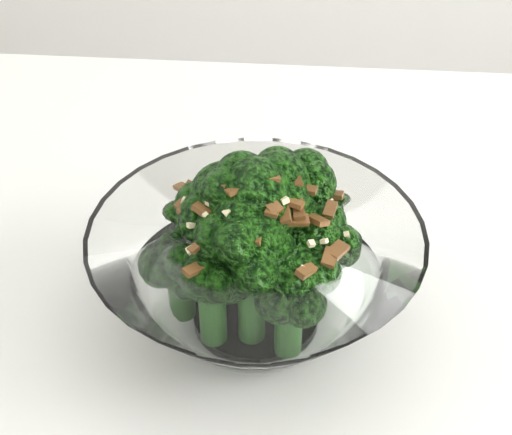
# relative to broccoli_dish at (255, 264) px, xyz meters

# --- Properties ---
(broccoli_dish) EXTENTS (0.20, 0.20, 0.13)m
(broccoli_dish) POSITION_rel_broccoli_dish_xyz_m (0.00, 0.00, 0.00)
(broccoli_dish) COLOR white
(broccoli_dish) RESTS_ON table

